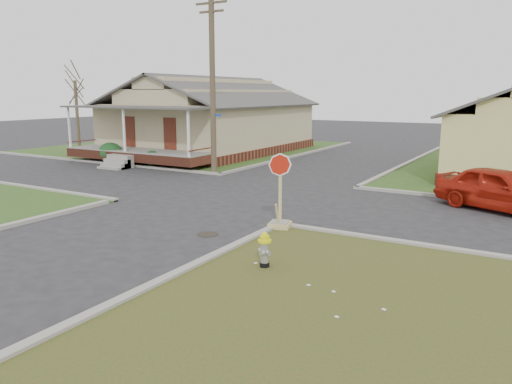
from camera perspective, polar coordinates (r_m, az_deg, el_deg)
The scene contains 12 objects.
ground at distance 16.55m, azimuth -10.70°, elevation -3.30°, with size 120.00×120.00×0.00m, color #252527.
verge_far_left at distance 38.41m, azimuth -7.75°, elevation 5.06°, with size 19.00×19.00×0.05m, color #284F1C.
curbs at distance 20.47m, azimuth -1.49°, elevation -0.31°, with size 80.00×40.00×0.12m, color gray, non-canonical shape.
manhole at distance 14.84m, azimuth -5.52°, elevation -4.83°, with size 0.64×0.64×0.01m, color black.
corner_house at distance 35.38m, azimuth -5.31°, elevation 8.26°, with size 10.10×15.50×5.30m.
utility_pole at distance 25.63m, azimuth -5.00°, elevation 12.47°, with size 1.80×0.28×9.00m.
tree_far_left at distance 37.39m, azimuth -19.75°, elevation 8.15°, with size 0.22×0.22×4.90m, color #473A29.
fire_hydrant at distance 11.84m, azimuth 1.00°, elevation -6.39°, with size 0.32×0.32×0.85m.
stop_sign at distance 15.24m, azimuth 2.76°, elevation -2.26°, with size 0.65×0.63×2.29m.
red_sedan at distance 19.56m, azimuth 26.25°, elevation 0.28°, with size 1.82×4.53×1.54m, color #A41A0B.
hedge_left at distance 30.74m, azimuth -16.28°, elevation 4.32°, with size 1.51×1.24×1.16m, color #163D1B.
hedge_right at distance 28.51m, azimuth -11.78°, elevation 3.81°, with size 1.24×1.02×0.95m, color #163D1B.
Camera 1 is at (10.62, -12.01, 4.11)m, focal length 35.00 mm.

